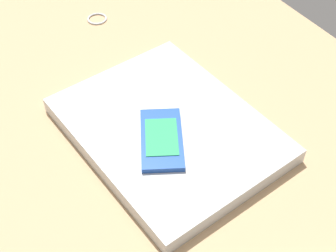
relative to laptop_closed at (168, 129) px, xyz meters
The scene contains 4 objects.
desk_surface 6.76cm from the laptop_closed, behind, with size 120.00×80.00×3.00cm, color tan.
laptop_closed is the anchor object (origin of this frame).
cell_phone_on_laptop 3.96cm from the laptop_closed, 133.47° to the left, with size 12.69×10.54×0.99cm.
key_ring 33.30cm from the laptop_closed, ahead, with size 3.81×3.81×0.36cm, color silver.
Camera 1 is at (-34.82, 24.64, 55.93)cm, focal length 51.08 mm.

